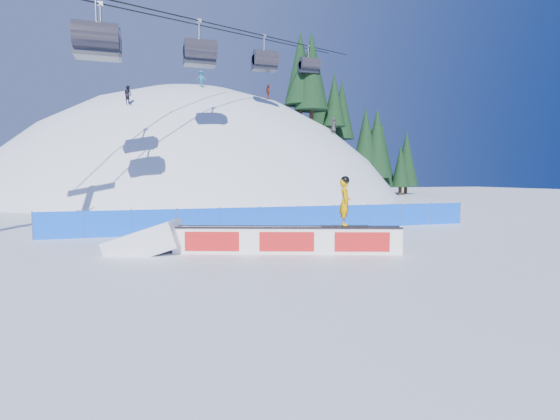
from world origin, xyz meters
name	(u,v)px	position (x,y,z in m)	size (l,w,h in m)	color
ground	(312,244)	(0.00, 0.00, 0.00)	(160.00, 160.00, 0.00)	white
snow_hill	(195,330)	(0.00, 42.00, -18.00)	(64.00, 64.00, 64.00)	white
treeline	(358,134)	(23.78, 41.47, 8.97)	(23.40, 12.64, 19.01)	black
safety_fence	(279,219)	(0.00, 4.50, 0.60)	(22.05, 0.05, 1.30)	blue
chairlift	(255,35)	(4.74, 27.49, 16.89)	(40.80, 41.70, 22.00)	#969BA4
rail_box	(287,240)	(-1.71, -1.81, 0.47)	(7.76, 3.14, 0.96)	white
snow_ramp	(146,253)	(-6.45, -0.18, 0.00)	(2.48, 1.66, 0.93)	white
snowboarder	(345,202)	(0.21, -2.48, 1.83)	(1.70, 0.84, 1.76)	black
distant_skiers	(230,95)	(2.79, 30.76, 11.41)	(23.34, 5.98, 6.38)	black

